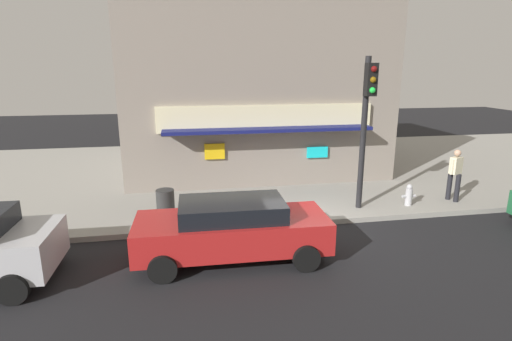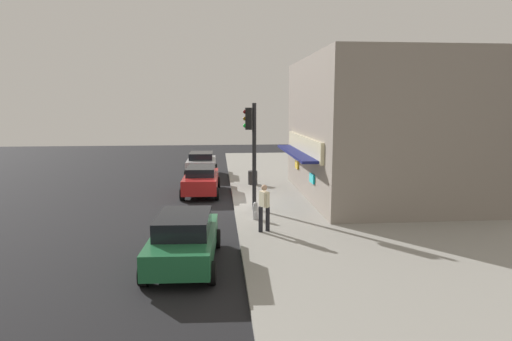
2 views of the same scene
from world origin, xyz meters
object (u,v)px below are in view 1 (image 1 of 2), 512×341
Objects in this scene: traffic_light at (366,114)px; pedestrian at (455,173)px; fire_hydrant at (409,195)px; trash_can at (165,202)px; parked_car_red at (232,228)px.

traffic_light is 2.68× the size of pedestrian.
trash_can is at bearing 176.17° from fire_hydrant.
fire_hydrant is (1.69, 0.01, -2.69)m from traffic_light.
fire_hydrant is at bearing 21.63° from parked_car_red.
traffic_light is 3.99m from pedestrian.
pedestrian is at bearing -2.07° from trash_can.
pedestrian is (9.51, -0.34, 0.57)m from trash_can.
fire_hydrant is 0.41× the size of pedestrian.
traffic_light is 5.94× the size of trash_can.
fire_hydrant is at bearing 0.40° from traffic_light.
traffic_light is 6.55× the size of fire_hydrant.
traffic_light reaches higher than fire_hydrant.
traffic_light reaches higher than trash_can.
traffic_light is at bearing -179.60° from fire_hydrant.
fire_hydrant is 0.16× the size of parked_car_red.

